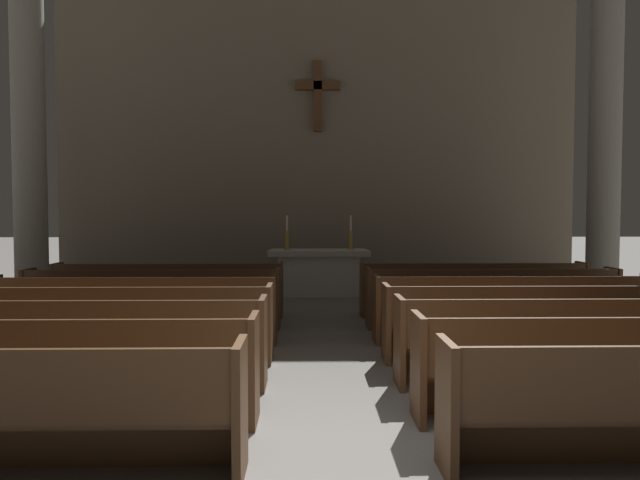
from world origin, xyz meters
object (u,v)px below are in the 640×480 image
(pew_left_row_7, at_px, (169,290))
(pew_right_row_5, at_px, (515,308))
(pew_right_row_7, at_px, (473,289))
(candlestick_left, at_px, (287,238))
(column_right_second, at_px, (605,120))
(altar, at_px, (319,271))
(pew_left_row_5, at_px, (134,310))
(pew_right_row_3, at_px, (584,341))
(pew_left_row_2, at_px, (26,371))
(pew_left_row_6, at_px, (153,299))
(candlestick_right, at_px, (351,238))
(pew_right_row_6, at_px, (491,298))
(column_left_second, at_px, (29,118))
(pew_left_row_4, at_px, (108,324))
(pew_right_row_4, at_px, (544,322))
(pew_left_row_3, at_px, (74,343))

(pew_left_row_7, bearing_deg, pew_right_row_5, -21.90)
(pew_right_row_7, distance_m, candlestick_left, 4.39)
(column_right_second, bearing_deg, altar, 170.80)
(column_right_second, height_order, candlestick_left, column_right_second)
(pew_left_row_5, xyz_separation_m, pew_right_row_3, (5.33, -2.14, 0.00))
(pew_left_row_2, distance_m, column_right_second, 11.55)
(pew_left_row_6, relative_size, candlestick_right, 5.27)
(pew_left_row_6, xyz_separation_m, pew_right_row_3, (5.33, -3.22, 0.00))
(pew_right_row_6, bearing_deg, pew_right_row_5, -90.00)
(pew_left_row_6, distance_m, column_left_second, 5.35)
(pew_left_row_5, distance_m, pew_right_row_3, 5.75)
(pew_right_row_7, bearing_deg, pew_right_row_5, -90.00)
(pew_left_row_4, height_order, column_left_second, column_left_second)
(pew_right_row_4, height_order, altar, altar)
(pew_left_row_3, distance_m, column_left_second, 7.56)
(pew_left_row_3, xyz_separation_m, pew_right_row_5, (5.33, 2.14, 0.00))
(pew_right_row_7, distance_m, altar, 3.80)
(pew_right_row_6, xyz_separation_m, altar, (-2.67, 3.79, 0.06))
(pew_right_row_3, height_order, candlestick_right, candlestick_right)
(pew_right_row_7, xyz_separation_m, candlestick_left, (-3.37, 2.71, 0.78))
(pew_left_row_3, bearing_deg, column_left_second, 117.60)
(candlestick_right, bearing_deg, pew_right_row_5, -67.97)
(altar, height_order, candlestick_right, candlestick_right)
(column_left_second, bearing_deg, pew_left_row_3, -62.40)
(pew_left_row_3, distance_m, pew_right_row_7, 6.84)
(candlestick_right, bearing_deg, pew_left_row_2, -112.63)
(column_left_second, bearing_deg, candlestick_left, 10.43)
(pew_right_row_7, height_order, candlestick_left, candlestick_left)
(column_left_second, bearing_deg, pew_right_row_5, -24.73)
(column_left_second, distance_m, column_right_second, 11.66)
(pew_left_row_7, bearing_deg, pew_left_row_5, -90.00)
(pew_left_row_2, bearing_deg, column_left_second, 113.95)
(candlestick_left, distance_m, candlestick_right, 1.40)
(pew_left_row_4, distance_m, pew_right_row_3, 5.44)
(pew_left_row_4, distance_m, pew_left_row_7, 3.22)
(pew_left_row_2, bearing_deg, candlestick_left, 76.32)
(pew_right_row_3, bearing_deg, column_left_second, 144.52)
(candlestick_left, bearing_deg, pew_left_row_3, -105.68)
(pew_left_row_2, xyz_separation_m, pew_right_row_4, (5.33, 2.14, 0.00))
(pew_left_row_5, bearing_deg, pew_left_row_3, -90.00)
(pew_left_row_3, distance_m, pew_right_row_5, 5.75)
(pew_right_row_7, bearing_deg, column_left_second, 168.24)
(pew_left_row_4, xyz_separation_m, pew_right_row_6, (5.33, 2.14, 0.00))
(pew_right_row_5, distance_m, candlestick_right, 5.30)
(pew_right_row_5, bearing_deg, pew_right_row_4, -90.00)
(pew_right_row_4, bearing_deg, pew_left_row_7, 148.91)
(altar, distance_m, candlestick_left, 1.00)
(column_left_second, bearing_deg, pew_right_row_7, -11.76)
(pew_right_row_6, height_order, pew_right_row_7, same)
(candlestick_left, bearing_deg, altar, 0.00)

